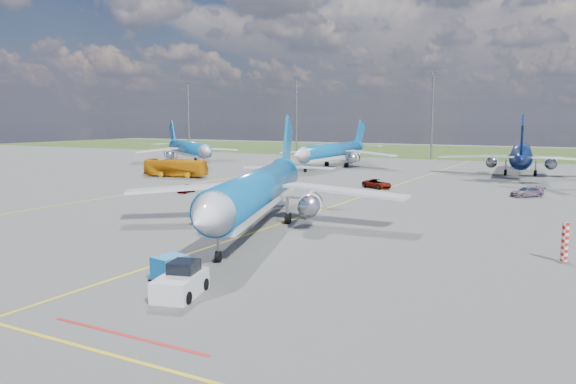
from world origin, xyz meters
The scene contains 16 objects.
ground centered at (0.00, 0.00, 0.00)m, with size 400.00×400.00×0.00m, color #50504D.
grass_strip centered at (0.00, 150.00, 0.00)m, with size 400.00×80.00×0.01m, color #2D4719.
taxiway_lines centered at (0.17, 27.70, 0.01)m, with size 60.25×160.00×0.02m.
floodlight_masts centered at (10.00, 110.00, 12.56)m, with size 202.20×0.50×22.70m.
warning_post centered at (26.00, 8.00, 1.50)m, with size 0.50×0.50×3.00m, color red.
bg_jet_nw centered at (-59.01, 70.87, 0.00)m, with size 28.63×37.58×9.84m, color #0B5B9D, non-canonical shape.
bg_jet_nnw centered at (-22.81, 74.99, 0.00)m, with size 29.45×38.66×10.12m, color #0B5B9D, non-canonical shape.
bg_jet_n centered at (15.31, 78.24, 0.00)m, with size 31.84×41.80×10.95m, color #071640, non-canonical shape.
main_airliner centered at (-0.90, 8.59, 0.00)m, with size 31.09×40.80×10.69m, color #0B5B9D, non-canonical shape.
pushback_tug centered at (6.15, -11.63, 0.79)m, with size 3.23×5.91×1.97m.
uld_container centered at (3.43, -9.49, 0.80)m, with size 1.60×2.00×1.60m, color #0C5EAB.
apron_bus centered at (-39.85, 42.97, 1.67)m, with size 2.81×12.00×3.34m, color orange.
service_car_a centered at (-23.94, 26.33, 0.60)m, with size 1.42×3.53×1.20m, color #999999.
service_car_b centered at (-1.46, 44.31, 0.68)m, with size 2.26×4.90×1.36m, color #999999.
service_car_c centered at (19.80, 44.85, 0.67)m, with size 1.89×4.65×1.35m, color #999999.
baggage_tug_c centered at (-13.04, 34.39, 0.51)m, with size 1.62×4.93×1.09m.
Camera 1 is at (27.44, -37.27, 10.50)m, focal length 35.00 mm.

